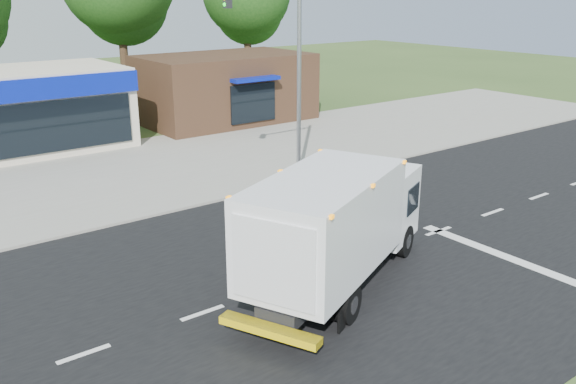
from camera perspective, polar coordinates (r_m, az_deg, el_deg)
name	(u,v)px	position (r m, az deg, el deg)	size (l,w,h in m)	color
ground	(374,254)	(18.93, 8.08, -5.75)	(120.00, 120.00, 0.00)	#385123
road_asphalt	(374,254)	(18.93, 8.08, -5.73)	(60.00, 14.00, 0.02)	black
sidewalk	(232,187)	(24.94, -5.30, 0.51)	(60.00, 2.40, 0.12)	gray
parking_apron	(167,158)	(29.85, -11.23, 3.14)	(60.00, 9.00, 0.02)	gray
lane_markings	(438,257)	(19.05, 13.86, -5.91)	(55.20, 7.00, 0.01)	silver
ems_box_truck	(337,220)	(16.04, 4.63, -2.66)	(7.86, 5.26, 3.36)	black
emergency_worker	(301,258)	(16.26, 1.18, -6.17)	(0.76, 0.65, 1.88)	tan
brown_storefront	(225,88)	(37.88, -5.89, 9.67)	(10.00, 6.70, 4.00)	#382316
traffic_signal_pole	(286,63)	(24.73, -0.16, 11.99)	(3.51, 0.25, 8.00)	gray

